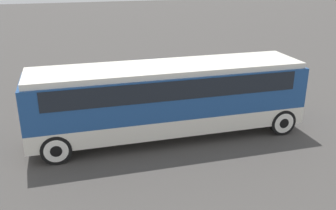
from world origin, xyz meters
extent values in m
plane|color=#423F3D|center=(0.00, 0.00, 0.00)|extent=(120.00, 120.00, 0.00)
cube|color=silver|center=(0.00, 0.00, 0.83)|extent=(11.15, 2.57, 0.71)
cube|color=navy|center=(0.00, 0.00, 2.02)|extent=(11.15, 2.57, 1.66)
cube|color=black|center=(0.00, 0.00, 2.42)|extent=(9.82, 2.61, 0.75)
cube|color=silver|center=(0.00, 0.00, 2.96)|extent=(10.93, 2.37, 0.22)
cube|color=navy|center=(5.43, 0.00, 1.78)|extent=(0.36, 2.47, 1.90)
cylinder|color=black|center=(4.69, -1.18, 0.56)|extent=(1.11, 0.28, 1.11)
cylinder|color=silver|center=(4.69, -1.18, 0.56)|extent=(0.87, 0.30, 0.87)
cylinder|color=black|center=(4.69, -1.18, 0.56)|extent=(0.42, 0.32, 0.42)
cylinder|color=black|center=(4.69, 1.18, 0.56)|extent=(1.11, 0.28, 1.11)
cylinder|color=silver|center=(4.69, 1.18, 0.56)|extent=(0.87, 0.30, 0.87)
cylinder|color=black|center=(4.69, 1.18, 0.56)|extent=(0.42, 0.32, 0.42)
cylinder|color=black|center=(-4.52, -1.18, 0.56)|extent=(1.11, 0.28, 1.11)
cylinder|color=silver|center=(-4.52, -1.18, 0.56)|extent=(0.87, 0.30, 0.87)
cylinder|color=black|center=(-4.52, -1.18, 0.56)|extent=(0.42, 0.32, 0.42)
cylinder|color=black|center=(-4.52, 1.18, 0.56)|extent=(1.11, 0.28, 1.11)
cylinder|color=silver|center=(-4.52, 1.18, 0.56)|extent=(0.87, 0.30, 0.87)
cylinder|color=black|center=(-4.52, 1.18, 0.56)|extent=(0.42, 0.32, 0.42)
cube|color=#7A6B5B|center=(-2.97, 6.76, 0.51)|extent=(4.12, 1.71, 0.56)
cube|color=black|center=(-3.14, 6.76, 1.07)|extent=(2.14, 1.54, 0.56)
cylinder|color=black|center=(-1.35, 6.00, 0.31)|extent=(0.62, 0.22, 0.62)
cylinder|color=black|center=(-1.35, 6.00, 0.31)|extent=(0.24, 0.26, 0.24)
cylinder|color=black|center=(-1.35, 7.52, 0.31)|extent=(0.62, 0.22, 0.62)
cylinder|color=black|center=(-1.35, 7.52, 0.31)|extent=(0.24, 0.26, 0.24)
cylinder|color=black|center=(-4.59, 6.00, 0.31)|extent=(0.62, 0.22, 0.62)
cylinder|color=black|center=(-4.59, 6.00, 0.31)|extent=(0.24, 0.26, 0.24)
cylinder|color=black|center=(-4.59, 7.52, 0.31)|extent=(0.62, 0.22, 0.62)
cylinder|color=black|center=(-4.59, 7.52, 0.31)|extent=(0.24, 0.26, 0.24)
cube|color=#2D5638|center=(1.20, 7.28, 0.54)|extent=(4.21, 1.81, 0.59)
cube|color=black|center=(1.03, 7.28, 1.09)|extent=(2.19, 1.63, 0.52)
cylinder|color=black|center=(2.86, 6.47, 0.32)|extent=(0.64, 0.22, 0.64)
cylinder|color=black|center=(2.86, 6.47, 0.32)|extent=(0.24, 0.26, 0.24)
cylinder|color=black|center=(2.86, 8.10, 0.32)|extent=(0.64, 0.22, 0.64)
cylinder|color=black|center=(2.86, 8.10, 0.32)|extent=(0.24, 0.26, 0.24)
cylinder|color=black|center=(-0.46, 6.47, 0.32)|extent=(0.64, 0.22, 0.64)
cylinder|color=black|center=(-0.46, 6.47, 0.32)|extent=(0.24, 0.26, 0.24)
cylinder|color=black|center=(-0.46, 8.10, 0.32)|extent=(0.64, 0.22, 0.64)
cylinder|color=black|center=(-0.46, 8.10, 0.32)|extent=(0.24, 0.26, 0.24)
camera|label=1|loc=(-3.88, -13.82, 6.84)|focal=40.00mm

